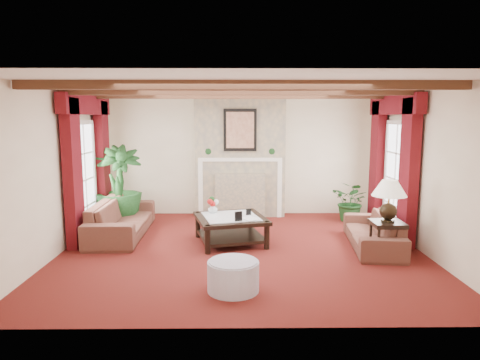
{
  "coord_description": "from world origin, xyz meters",
  "views": [
    {
      "loc": [
        -0.1,
        -7.02,
        2.23
      ],
      "look_at": [
        -0.02,
        0.4,
        1.13
      ],
      "focal_mm": 32.0,
      "sensor_mm": 36.0,
      "label": 1
    }
  ],
  "objects_px": {
    "sofa_right": "(373,226)",
    "side_table": "(387,239)",
    "coffee_table": "(231,230)",
    "sofa_left": "(122,212)",
    "ottoman": "(233,276)",
    "potted_palm": "(119,203)"
  },
  "relations": [
    {
      "from": "sofa_right",
      "to": "side_table",
      "type": "height_order",
      "value": "sofa_right"
    },
    {
      "from": "coffee_table",
      "to": "side_table",
      "type": "height_order",
      "value": "side_table"
    },
    {
      "from": "sofa_left",
      "to": "ottoman",
      "type": "relative_size",
      "value": 3.4
    },
    {
      "from": "potted_palm",
      "to": "side_table",
      "type": "relative_size",
      "value": 3.27
    },
    {
      "from": "sofa_left",
      "to": "coffee_table",
      "type": "bearing_deg",
      "value": -105.6
    },
    {
      "from": "sofa_left",
      "to": "potted_palm",
      "type": "xyz_separation_m",
      "value": [
        -0.24,
        0.76,
        0.02
      ]
    },
    {
      "from": "sofa_left",
      "to": "potted_palm",
      "type": "distance_m",
      "value": 0.8
    },
    {
      "from": "sofa_right",
      "to": "potted_palm",
      "type": "distance_m",
      "value": 5.02
    },
    {
      "from": "side_table",
      "to": "coffee_table",
      "type": "bearing_deg",
      "value": 162.2
    },
    {
      "from": "potted_palm",
      "to": "coffee_table",
      "type": "height_order",
      "value": "potted_palm"
    },
    {
      "from": "potted_palm",
      "to": "ottoman",
      "type": "distance_m",
      "value": 4.17
    },
    {
      "from": "coffee_table",
      "to": "potted_palm",
      "type": "bearing_deg",
      "value": 137.14
    },
    {
      "from": "coffee_table",
      "to": "ottoman",
      "type": "distance_m",
      "value": 2.13
    },
    {
      "from": "coffee_table",
      "to": "side_table",
      "type": "distance_m",
      "value": 2.63
    },
    {
      "from": "side_table",
      "to": "ottoman",
      "type": "height_order",
      "value": "side_table"
    },
    {
      "from": "sofa_left",
      "to": "side_table",
      "type": "height_order",
      "value": "sofa_left"
    },
    {
      "from": "sofa_left",
      "to": "ottoman",
      "type": "distance_m",
      "value": 3.41
    },
    {
      "from": "sofa_right",
      "to": "coffee_table",
      "type": "height_order",
      "value": "sofa_right"
    },
    {
      "from": "sofa_right",
      "to": "coffee_table",
      "type": "xyz_separation_m",
      "value": [
        -2.46,
        0.27,
        -0.13
      ]
    },
    {
      "from": "sofa_left",
      "to": "coffee_table",
      "type": "xyz_separation_m",
      "value": [
        2.07,
        -0.53,
        -0.2
      ]
    },
    {
      "from": "sofa_right",
      "to": "side_table",
      "type": "xyz_separation_m",
      "value": [
        0.05,
        -0.54,
        -0.08
      ]
    },
    {
      "from": "ottoman",
      "to": "side_table",
      "type": "bearing_deg",
      "value": 28.41
    }
  ]
}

